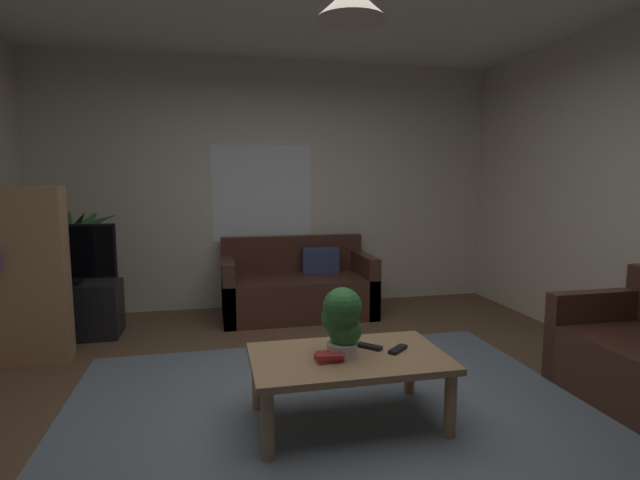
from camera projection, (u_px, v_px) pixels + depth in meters
name	position (u px, v px, depth m)	size (l,w,h in m)	color
floor	(330.00, 412.00, 3.07)	(5.12, 5.32, 0.02)	brown
rug	(338.00, 425.00, 2.87)	(3.33, 2.93, 0.01)	slate
wall_back	(274.00, 185.00, 5.50)	(5.24, 0.06, 2.75)	beige
window_pane	(262.00, 193.00, 5.45)	(1.11, 0.01, 1.08)	white
couch_under_window	(298.00, 289.00, 5.19)	(1.58, 0.81, 0.82)	#47281E
coffee_table	(348.00, 365.00, 2.88)	(1.15, 0.70, 0.42)	#A87F56
book_on_table_0	(329.00, 358.00, 2.78)	(0.14, 0.11, 0.03)	#B22D2D
book_on_table_1	(329.00, 355.00, 2.76)	(0.15, 0.10, 0.02)	#B22D2D
remote_on_table_0	(398.00, 349.00, 2.93)	(0.05, 0.16, 0.02)	black
remote_on_table_1	(369.00, 347.00, 2.98)	(0.05, 0.16, 0.02)	black
potted_plant_on_table	(342.00, 320.00, 2.84)	(0.24, 0.25, 0.41)	beige
tv_stand	(69.00, 311.00, 4.45)	(0.90, 0.44, 0.50)	black
tv	(64.00, 254.00, 4.36)	(0.89, 0.16, 0.55)	black
potted_palm_corner	(73.00, 263.00, 4.85)	(0.91, 0.89, 1.28)	brown
bookshelf_corner	(18.00, 275.00, 3.79)	(0.70, 0.31, 1.40)	#A87F56
pendant_lamp	(351.00, 3.00, 2.62)	(0.39, 0.39, 0.44)	black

